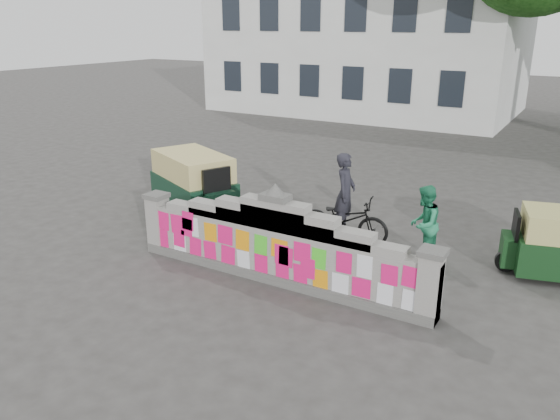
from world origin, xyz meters
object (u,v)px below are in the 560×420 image
(cyclist_bike, at_px, (344,219))
(cyclist_rider, at_px, (345,204))
(pedestrian, at_px, (424,224))
(rickshaw_left, at_px, (195,183))

(cyclist_bike, relative_size, cyclist_rider, 1.12)
(pedestrian, relative_size, rickshaw_left, 0.55)
(cyclist_rider, bearing_deg, cyclist_bike, -97.21)
(cyclist_bike, height_order, pedestrian, pedestrian)
(cyclist_bike, distance_m, cyclist_rider, 0.38)
(cyclist_rider, xyz_separation_m, rickshaw_left, (-4.18, -0.23, -0.08))
(cyclist_bike, relative_size, pedestrian, 1.25)
(cyclist_bike, xyz_separation_m, cyclist_rider, (-0.00, 0.00, 0.38))
(cyclist_rider, bearing_deg, rickshaw_left, 85.95)
(pedestrian, bearing_deg, rickshaw_left, -89.28)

